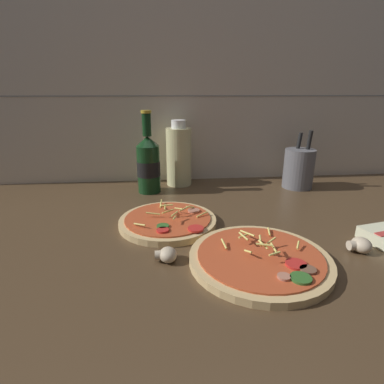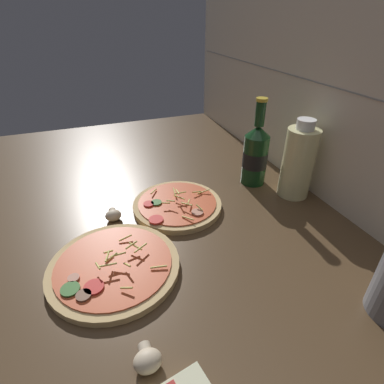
{
  "view_description": "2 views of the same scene",
  "coord_description": "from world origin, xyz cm",
  "px_view_note": "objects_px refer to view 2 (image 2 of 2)",
  "views": [
    {
      "loc": [
        -9.85,
        -54.16,
        31.22
      ],
      "look_at": [
        -3.62,
        6.69,
        10.7
      ],
      "focal_mm": 28.0,
      "sensor_mm": 36.0,
      "label": 1
    },
    {
      "loc": [
        50.48,
        -9.87,
        45.22
      ],
      "look_at": [
        -8.32,
        12.15,
        6.66
      ],
      "focal_mm": 28.0,
      "sensor_mm": 36.0,
      "label": 2
    }
  ],
  "objects_px": {
    "oil_bottle": "(298,162)",
    "mushroom_left": "(147,360)",
    "mushroom_right": "(113,215)",
    "beer_bottle": "(255,154)",
    "pizza_near": "(114,266)",
    "pizza_far": "(177,205)"
  },
  "relations": [
    {
      "from": "mushroom_left",
      "to": "pizza_near",
      "type": "bearing_deg",
      "value": -174.74
    },
    {
      "from": "mushroom_left",
      "to": "mushroom_right",
      "type": "relative_size",
      "value": 1.09
    },
    {
      "from": "pizza_far",
      "to": "mushroom_right",
      "type": "height_order",
      "value": "pizza_far"
    },
    {
      "from": "pizza_far",
      "to": "mushroom_right",
      "type": "distance_m",
      "value": 0.16
    },
    {
      "from": "pizza_far",
      "to": "oil_bottle",
      "type": "height_order",
      "value": "oil_bottle"
    },
    {
      "from": "pizza_near",
      "to": "beer_bottle",
      "type": "distance_m",
      "value": 0.48
    },
    {
      "from": "pizza_near",
      "to": "pizza_far",
      "type": "height_order",
      "value": "pizza_far"
    },
    {
      "from": "oil_bottle",
      "to": "mushroom_left",
      "type": "xyz_separation_m",
      "value": [
        0.31,
        -0.47,
        -0.08
      ]
    },
    {
      "from": "pizza_far",
      "to": "mushroom_right",
      "type": "relative_size",
      "value": 5.64
    },
    {
      "from": "oil_bottle",
      "to": "mushroom_left",
      "type": "height_order",
      "value": "oil_bottle"
    },
    {
      "from": "beer_bottle",
      "to": "mushroom_left",
      "type": "relative_size",
      "value": 5.61
    },
    {
      "from": "pizza_near",
      "to": "pizza_far",
      "type": "distance_m",
      "value": 0.24
    },
    {
      "from": "oil_bottle",
      "to": "mushroom_right",
      "type": "relative_size",
      "value": 5.27
    },
    {
      "from": "mushroom_right",
      "to": "beer_bottle",
      "type": "bearing_deg",
      "value": 96.19
    },
    {
      "from": "oil_bottle",
      "to": "mushroom_right",
      "type": "bearing_deg",
      "value": -96.17
    },
    {
      "from": "beer_bottle",
      "to": "mushroom_left",
      "type": "bearing_deg",
      "value": -44.83
    },
    {
      "from": "beer_bottle",
      "to": "oil_bottle",
      "type": "relative_size",
      "value": 1.16
    },
    {
      "from": "pizza_near",
      "to": "oil_bottle",
      "type": "xyz_separation_m",
      "value": [
        -0.11,
        0.49,
        0.09
      ]
    },
    {
      "from": "mushroom_left",
      "to": "mushroom_right",
      "type": "distance_m",
      "value": 0.36
    },
    {
      "from": "pizza_far",
      "to": "mushroom_right",
      "type": "xyz_separation_m",
      "value": [
        -0.01,
        -0.16,
        0.0
      ]
    },
    {
      "from": "beer_bottle",
      "to": "mushroom_right",
      "type": "relative_size",
      "value": 6.12
    },
    {
      "from": "beer_bottle",
      "to": "mushroom_right",
      "type": "bearing_deg",
      "value": -83.81
    }
  ]
}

